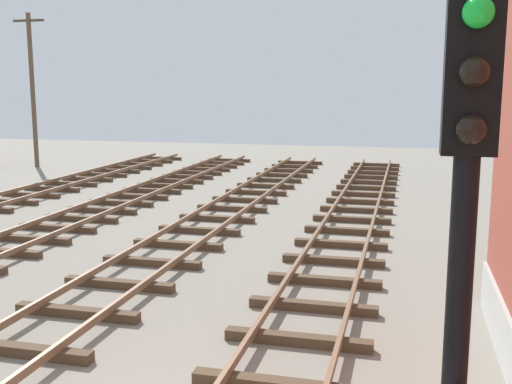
% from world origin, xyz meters
% --- Properties ---
extents(signal_mast, '(0.36, 0.40, 4.91)m').
position_xyz_m(signal_mast, '(2.81, -1.13, 3.10)').
color(signal_mast, black).
rests_on(signal_mast, ground).
extents(utility_pole_far, '(1.80, 0.24, 8.20)m').
position_xyz_m(utility_pole_far, '(-17.38, 23.97, 4.29)').
color(utility_pole_far, brown).
rests_on(utility_pole_far, ground).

